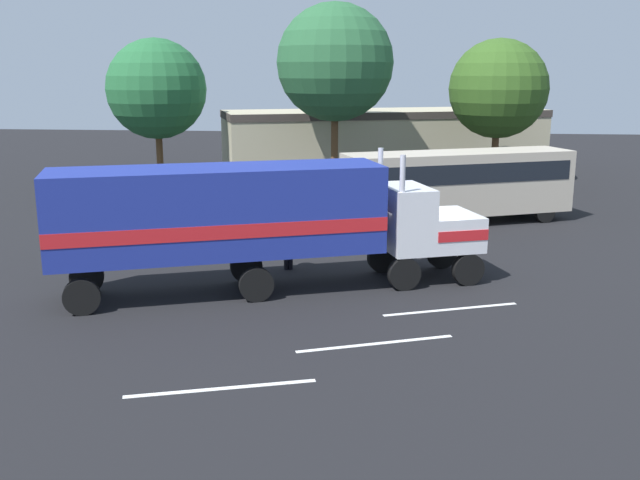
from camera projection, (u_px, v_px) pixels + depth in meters
ground_plane at (421, 277)px, 25.22m from camera, size 120.00×120.00×0.00m
lane_stripe_near at (451, 309)px, 21.76m from camera, size 4.17×1.72×0.01m
lane_stripe_mid at (376, 344)px, 19.03m from camera, size 4.17×1.73×0.01m
lane_stripe_far at (222, 389)px, 16.35m from camera, size 4.25×1.47×0.01m
semi_truck at (253, 216)px, 23.05m from camera, size 14.15×7.21×4.50m
person_bystander at (288, 246)px, 25.97m from camera, size 0.36×0.47×1.63m
parked_bus at (458, 180)px, 33.62m from camera, size 11.14×6.58×3.40m
parked_car at (183, 197)px, 36.41m from camera, size 4.66×2.58×1.57m
tree_left at (335, 63)px, 43.04m from camera, size 7.09×7.09×11.12m
tree_center at (156, 89)px, 46.59m from camera, size 6.52×6.52×9.18m
tree_right at (498, 89)px, 44.50m from camera, size 6.17×6.17×9.07m
building_backdrop at (385, 137)px, 51.54m from camera, size 23.82×13.56×4.34m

